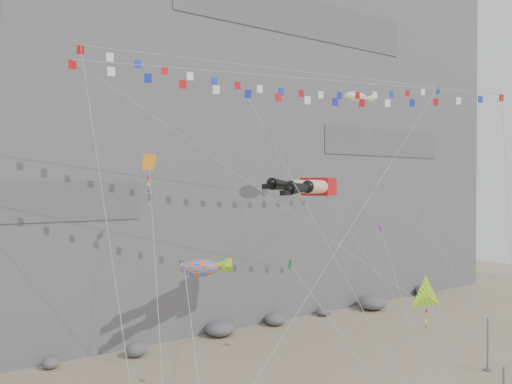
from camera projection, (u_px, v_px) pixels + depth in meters
The scene contains 13 objects.
cliff at pixel (153, 80), 55.76m from camera, with size 80.00×28.00×50.00m, color slate.
talus_boulders at pixel (220, 329), 43.66m from camera, with size 60.00×3.00×1.20m, color slate, non-canonical shape.
anchor_pole_right at pixel (488, 344), 35.45m from camera, with size 0.12×0.12×3.76m, color slate.
legs_kite at pixel (306, 187), 35.83m from camera, with size 7.67×16.72×20.16m.
flag_banner_upper at pixel (291, 71), 37.51m from camera, with size 31.28×14.71×29.99m.
flag_banner_lower at pixel (322, 80), 34.32m from camera, with size 31.33×11.17×24.87m.
harlequin_kite at pixel (149, 163), 26.42m from camera, with size 3.36×9.18×16.77m.
fish_windsock at pixel (199, 268), 24.31m from camera, with size 4.08×7.17×11.19m.
delta_kite at pixel (427, 296), 28.62m from camera, with size 2.70×5.25×8.78m.
blimp_windsock at pixel (356, 98), 41.81m from camera, with size 7.42×11.17×23.69m.
small_kite_a at pixel (248, 98), 32.69m from camera, with size 4.35×12.82×23.22m.
small_kite_b at pixel (381, 231), 35.36m from camera, with size 4.70×8.75×13.54m.
small_kite_c at pixel (292, 266), 28.68m from camera, with size 2.78×9.06×12.23m.
Camera 1 is at (-21.63, -20.86, 13.25)m, focal length 35.00 mm.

